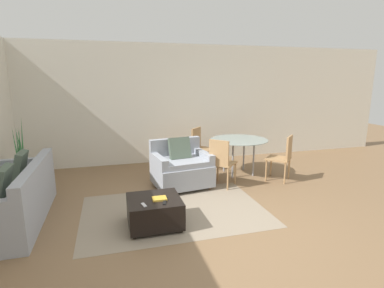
{
  "coord_description": "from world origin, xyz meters",
  "views": [
    {
      "loc": [
        -1.29,
        -3.32,
        1.96
      ],
      "look_at": [
        0.21,
        2.02,
        0.75
      ],
      "focal_mm": 28.0,
      "sensor_mm": 36.0,
      "label": 1
    }
  ],
  "objects_px": {
    "armchair": "(181,168)",
    "ottoman": "(154,211)",
    "dining_chair_far_left": "(200,145)",
    "tv_remote_primary": "(165,202)",
    "couch": "(12,202)",
    "potted_plant": "(23,173)",
    "dining_table": "(239,143)",
    "dining_chair_near_left": "(221,160)",
    "dining_chair_near_right": "(283,155)",
    "book_stack": "(159,199)",
    "tv_remote_secondary": "(144,205)"
  },
  "relations": [
    {
      "from": "tv_remote_primary",
      "to": "tv_remote_secondary",
      "type": "distance_m",
      "value": 0.27
    },
    {
      "from": "potted_plant",
      "to": "dining_chair_far_left",
      "type": "xyz_separation_m",
      "value": [
        3.49,
        0.38,
        0.23
      ]
    },
    {
      "from": "ottoman",
      "to": "tv_remote_primary",
      "type": "bearing_deg",
      "value": -54.57
    },
    {
      "from": "tv_remote_secondary",
      "to": "dining_table",
      "type": "relative_size",
      "value": 0.12
    },
    {
      "from": "ottoman",
      "to": "armchair",
      "type": "bearing_deg",
      "value": 63.04
    },
    {
      "from": "armchair",
      "to": "couch",
      "type": "bearing_deg",
      "value": -163.82
    },
    {
      "from": "tv_remote_secondary",
      "to": "tv_remote_primary",
      "type": "bearing_deg",
      "value": 4.41
    },
    {
      "from": "tv_remote_primary",
      "to": "potted_plant",
      "type": "relative_size",
      "value": 0.13
    },
    {
      "from": "potted_plant",
      "to": "dining_table",
      "type": "bearing_deg",
      "value": -3.59
    },
    {
      "from": "armchair",
      "to": "potted_plant",
      "type": "relative_size",
      "value": 0.83
    },
    {
      "from": "ottoman",
      "to": "couch",
      "type": "bearing_deg",
      "value": 161.32
    },
    {
      "from": "dining_chair_near_left",
      "to": "tv_remote_primary",
      "type": "bearing_deg",
      "value": -134.25
    },
    {
      "from": "armchair",
      "to": "dining_chair_near_left",
      "type": "relative_size",
      "value": 1.21
    },
    {
      "from": "book_stack",
      "to": "tv_remote_secondary",
      "type": "xyz_separation_m",
      "value": [
        -0.22,
        -0.13,
        -0.01
      ]
    },
    {
      "from": "ottoman",
      "to": "dining_chair_near_left",
      "type": "height_order",
      "value": "dining_chair_near_left"
    },
    {
      "from": "dining_table",
      "to": "tv_remote_primary",
      "type": "bearing_deg",
      "value": -134.5
    },
    {
      "from": "couch",
      "to": "book_stack",
      "type": "height_order",
      "value": "couch"
    },
    {
      "from": "couch",
      "to": "armchair",
      "type": "height_order",
      "value": "armchair"
    },
    {
      "from": "dining_chair_near_left",
      "to": "dining_chair_near_right",
      "type": "bearing_deg",
      "value": 0.0
    },
    {
      "from": "book_stack",
      "to": "tv_remote_primary",
      "type": "height_order",
      "value": "book_stack"
    },
    {
      "from": "ottoman",
      "to": "dining_chair_far_left",
      "type": "distance_m",
      "value": 2.84
    },
    {
      "from": "couch",
      "to": "potted_plant",
      "type": "relative_size",
      "value": 1.51
    },
    {
      "from": "potted_plant",
      "to": "dining_table",
      "type": "height_order",
      "value": "potted_plant"
    },
    {
      "from": "armchair",
      "to": "dining_chair_far_left",
      "type": "height_order",
      "value": "armchair"
    },
    {
      "from": "potted_plant",
      "to": "couch",
      "type": "bearing_deg",
      "value": -81.96
    },
    {
      "from": "dining_chair_near_left",
      "to": "couch",
      "type": "bearing_deg",
      "value": -170.95
    },
    {
      "from": "book_stack",
      "to": "tv_remote_primary",
      "type": "relative_size",
      "value": 1.14
    },
    {
      "from": "couch",
      "to": "armchair",
      "type": "relative_size",
      "value": 1.81
    },
    {
      "from": "dining_chair_near_right",
      "to": "dining_chair_far_left",
      "type": "distance_m",
      "value": 1.82
    },
    {
      "from": "couch",
      "to": "dining_table",
      "type": "height_order",
      "value": "couch"
    },
    {
      "from": "ottoman",
      "to": "tv_remote_secondary",
      "type": "relative_size",
      "value": 5.1
    },
    {
      "from": "armchair",
      "to": "ottoman",
      "type": "height_order",
      "value": "armchair"
    },
    {
      "from": "book_stack",
      "to": "tv_remote_primary",
      "type": "bearing_deg",
      "value": -66.5
    },
    {
      "from": "book_stack",
      "to": "potted_plant",
      "type": "xyz_separation_m",
      "value": [
        -2.15,
        2.11,
        -0.11
      ]
    },
    {
      "from": "book_stack",
      "to": "dining_table",
      "type": "xyz_separation_m",
      "value": [
        1.98,
        1.85,
        0.27
      ]
    },
    {
      "from": "dining_table",
      "to": "dining_chair_near_left",
      "type": "relative_size",
      "value": 1.31
    },
    {
      "from": "armchair",
      "to": "potted_plant",
      "type": "height_order",
      "value": "potted_plant"
    },
    {
      "from": "ottoman",
      "to": "potted_plant",
      "type": "relative_size",
      "value": 0.54
    },
    {
      "from": "dining_chair_far_left",
      "to": "tv_remote_primary",
      "type": "bearing_deg",
      "value": -116.28
    },
    {
      "from": "tv_remote_secondary",
      "to": "book_stack",
      "type": "bearing_deg",
      "value": 31.16
    },
    {
      "from": "tv_remote_primary",
      "to": "potted_plant",
      "type": "height_order",
      "value": "potted_plant"
    },
    {
      "from": "couch",
      "to": "dining_chair_near_left",
      "type": "bearing_deg",
      "value": 9.05
    },
    {
      "from": "tv_remote_primary",
      "to": "dining_chair_far_left",
      "type": "height_order",
      "value": "dining_chair_far_left"
    },
    {
      "from": "couch",
      "to": "book_stack",
      "type": "xyz_separation_m",
      "value": [
        1.95,
        -0.68,
        0.11
      ]
    },
    {
      "from": "couch",
      "to": "dining_chair_near_left",
      "type": "xyz_separation_m",
      "value": [
        3.29,
        0.52,
        0.23
      ]
    },
    {
      "from": "dining_table",
      "to": "dining_chair_near_left",
      "type": "xyz_separation_m",
      "value": [
        -0.64,
        -0.64,
        -0.15
      ]
    },
    {
      "from": "armchair",
      "to": "dining_chair_near_left",
      "type": "xyz_separation_m",
      "value": [
        0.69,
        -0.23,
        0.16
      ]
    },
    {
      "from": "book_stack",
      "to": "tv_remote_secondary",
      "type": "relative_size",
      "value": 1.38
    },
    {
      "from": "dining_table",
      "to": "dining_chair_near_right",
      "type": "bearing_deg",
      "value": -45.0
    },
    {
      "from": "tv_remote_primary",
      "to": "dining_table",
      "type": "height_order",
      "value": "dining_table"
    }
  ]
}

